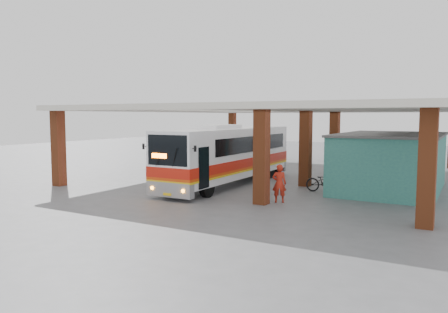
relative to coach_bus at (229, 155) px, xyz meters
name	(u,v)px	position (x,y,z in m)	size (l,w,h in m)	color
ground	(235,189)	(1.15, -1.33, -1.77)	(90.00, 90.00, 0.00)	#515154
brick_columns	(292,146)	(2.58, 3.67, 0.41)	(20.10, 21.60, 4.35)	#954320
canopy_roof	(288,109)	(1.65, 5.17, 2.73)	(21.00, 23.00, 0.30)	silver
shop_building	(390,162)	(8.65, 2.67, -0.20)	(5.20, 8.20, 3.11)	#2B6D6A
coach_bus	(229,155)	(0.00, 0.00, 0.00)	(2.66, 12.24, 3.56)	white
motorcycle	(326,182)	(5.85, 0.10, -1.19)	(0.76, 2.18, 1.15)	black
pedestrian	(279,183)	(4.74, -3.60, -0.86)	(0.66, 0.43, 1.81)	red
red_chair	(355,170)	(5.59, 7.67, -1.39)	(0.44, 0.44, 0.81)	red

